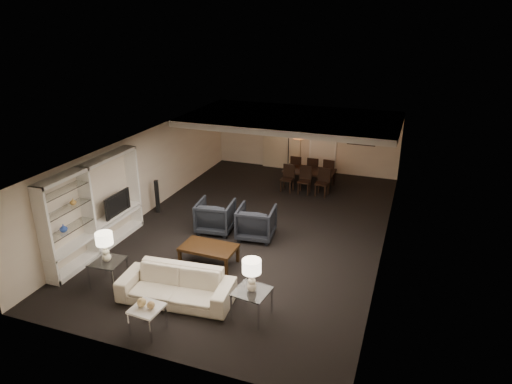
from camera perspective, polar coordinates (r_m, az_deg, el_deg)
The scene contains 35 objects.
floor at distance 12.99m, azimuth 0.00°, elevation -4.52°, with size 11.00×11.00×0.00m, color black.
ceiling at distance 12.10m, azimuth 0.00°, elevation 6.17°, with size 7.00×11.00×0.02m, color silver.
wall_back at distance 17.52m, azimuth 6.17°, elevation 6.70°, with size 7.00×0.02×2.50m, color beige.
wall_front at distance 8.10m, azimuth -13.68°, elevation -12.57°, with size 7.00×0.02×2.50m, color beige.
wall_left at distance 14.00m, azimuth -13.61°, elevation 2.36°, with size 0.02×11.00×2.50m, color beige.
wall_right at distance 11.86m, azimuth 16.12°, elevation -1.44°, with size 0.02×11.00×2.50m, color beige.
ceiling_soffit at distance 15.37m, azimuth 4.50°, elevation 9.06°, with size 7.00×4.00×0.20m, color silver.
curtains at distance 17.69m, azimuth 3.25°, elevation 6.76°, with size 1.50×0.12×2.40m, color beige.
door at distance 17.40m, azimuth 8.37°, elevation 5.80°, with size 0.90×0.05×2.10m, color silver.
painting at distance 17.05m, azimuth 13.08°, elevation 6.89°, with size 0.95×0.04×0.65m, color #142D38.
media_unit at distance 11.99m, azimuth -19.49°, elevation -1.99°, with size 0.38×3.40×2.35m, color white, non-canonical shape.
pendant_light at distance 15.40m, azimuth 5.53°, elevation 7.22°, with size 0.52×0.52×0.24m, color #D8591E.
sofa at distance 9.93m, azimuth -9.95°, elevation -11.47°, with size 2.41×0.94×0.70m, color beige.
coffee_table at distance 11.19m, azimuth -5.89°, elevation -7.85°, with size 1.32×0.77×0.47m, color black, non-canonical shape.
armchair_left at distance 12.70m, azimuth -5.09°, elevation -3.02°, with size 0.96×0.99×0.90m, color black.
armchair_right at distance 12.28m, azimuth 0.02°, elevation -3.82°, with size 0.96×0.99×0.90m, color black.
side_table_left at distance 10.81m, azimuth -17.92°, elevation -9.60°, with size 0.66×0.66×0.62m, color white, non-canonical shape.
side_table_right at distance 9.34m, azimuth -0.53°, elevation -13.80°, with size 0.66×0.66×0.62m, color white, non-canonical shape.
table_lamp_left at distance 10.50m, azimuth -18.33°, elevation -6.55°, with size 0.37×0.37×0.68m, color beige, non-canonical shape.
table_lamp_right at distance 8.98m, azimuth -0.54°, elevation -10.42°, with size 0.37×0.37×0.68m, color white, non-canonical shape.
marble_table at distance 9.22m, azimuth -13.36°, elevation -15.26°, with size 0.55×0.55×0.55m, color white, non-canonical shape.
gold_gourd_a at distance 9.06m, azimuth -14.11°, elevation -13.24°, with size 0.18×0.18×0.18m, color #DCBA74.
gold_gourd_b at distance 8.97m, azimuth -13.01°, elevation -13.61°, with size 0.15×0.15×0.15m, color tan.
television at distance 12.53m, azimuth -17.30°, elevation -1.35°, with size 0.13×1.01×0.58m, color black.
vase_blue at distance 11.25m, azimuth -22.94°, elevation -4.17°, with size 0.18×0.18×0.19m, color #2544A3.
vase_amber at distance 11.34m, azimuth -21.90°, elevation -1.13°, with size 0.15×0.15×0.16m, color gold.
floor_speaker at distance 14.13m, azimuth -12.25°, elevation -0.54°, with size 0.11×0.11×1.03m, color black.
dining_table at distance 15.99m, azimuth 6.61°, elevation 1.66°, with size 1.75×0.97×0.61m, color black.
chair_nl at distance 15.48m, azimuth 3.91°, elevation 1.67°, with size 0.42×0.42×0.91m, color black, non-canonical shape.
chair_nm at distance 15.34m, azimuth 6.06°, elevation 1.41°, with size 0.42×0.42×0.91m, color black, non-canonical shape.
chair_nr at distance 15.22m, azimuth 8.25°, elevation 1.14°, with size 0.42×0.42×0.91m, color black, non-canonical shape.
chair_fl at distance 16.67m, azimuth 5.16°, elevation 3.10°, with size 0.42×0.42×0.91m, color black, non-canonical shape.
chair_fm at distance 16.54m, azimuth 7.17°, elevation 2.87°, with size 0.42×0.42×0.91m, color black, non-canonical shape.
chair_fr at distance 16.43m, azimuth 9.21°, elevation 2.62°, with size 0.42×0.42×0.91m, color black, non-canonical shape.
floor_lamp at distance 17.46m, azimuth 4.08°, elevation 5.56°, with size 0.26×0.26×1.82m, color black, non-canonical shape.
Camera 1 is at (3.97, -10.97, 5.72)m, focal length 32.00 mm.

